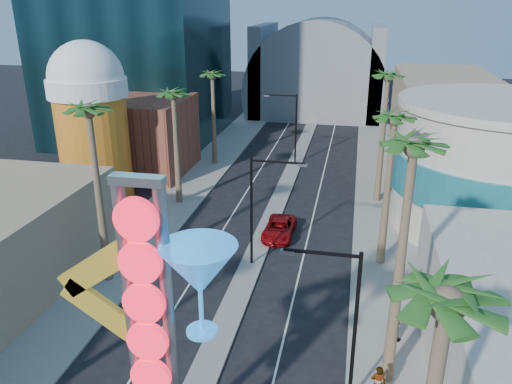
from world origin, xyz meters
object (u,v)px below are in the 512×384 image
object	(u,v)px
red_pickup	(279,228)
pedestrian_b	(394,325)
neon_sign	(172,320)
pedestrian_a	(378,384)

from	to	relation	value
red_pickup	pedestrian_b	xyz separation A→B (m)	(8.24, -11.72, 0.36)
neon_sign	pedestrian_b	size ratio (longest dim) A/B	7.05
red_pickup	pedestrian_a	distance (m)	18.10
red_pickup	pedestrian_b	world-z (taller)	pedestrian_b
pedestrian_b	red_pickup	bearing A→B (deg)	-47.40
neon_sign	pedestrian_a	world-z (taller)	neon_sign
red_pickup	neon_sign	bearing A→B (deg)	-89.99
neon_sign	red_pickup	xyz separation A→B (m)	(0.38, 21.96, -6.62)
neon_sign	red_pickup	bearing A→B (deg)	89.00
red_pickup	pedestrian_b	size ratio (longest dim) A/B	2.76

